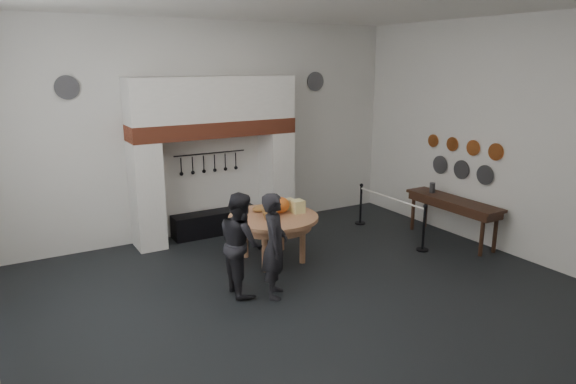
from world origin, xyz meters
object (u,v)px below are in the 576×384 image
iron_range (216,222)px  visitor_far (241,243)px  side_table (453,200)px  barrier_post_far (361,205)px  work_table (273,218)px  barrier_post_near (424,229)px  visitor_near (275,245)px

iron_range → visitor_far: bearing=-104.5°
visitor_far → side_table: 4.86m
side_table → barrier_post_far: 2.12m
iron_range → side_table: size_ratio=0.86×
iron_range → work_table: work_table is taller
work_table → barrier_post_near: bearing=-20.8°
visitor_far → barrier_post_near: visitor_far is taller
barrier_post_far → side_table: bearing=-62.8°
barrier_post_near → side_table: bearing=9.3°
iron_range → side_table: bearing=-35.1°
visitor_near → barrier_post_far: 4.20m
iron_range → barrier_post_near: (3.15, -3.04, 0.20)m
barrier_post_far → iron_range: bearing=161.7°
iron_range → work_table: (0.35, -1.98, 0.59)m
visitor_far → iron_range: bearing=-9.7°
iron_range → visitor_near: size_ratio=1.11×
visitor_far → side_table: bearing=-84.7°
iron_range → visitor_far: (-0.76, -2.92, 0.59)m
work_table → barrier_post_near: barrier_post_near is taller
side_table → barrier_post_far: bearing=117.2°
work_table → barrier_post_near: size_ratio=1.87×
iron_range → side_table: 5.05m
iron_range → visitor_near: visitor_near is taller
work_table → visitor_near: visitor_near is taller
visitor_near → side_table: visitor_near is taller
work_table → visitor_far: bearing=-139.6°
visitor_near → side_table: 4.48m
side_table → barrier_post_far: size_ratio=2.44×
work_table → visitor_near: bearing=-117.8°
work_table → barrier_post_near: 3.02m
visitor_far → barrier_post_near: bearing=-86.9°
iron_range → barrier_post_far: (3.15, -1.04, 0.20)m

